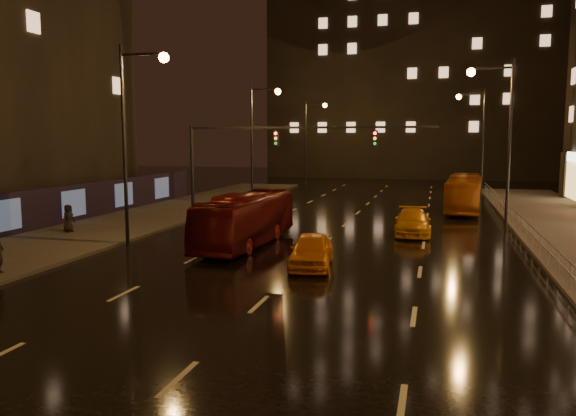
{
  "coord_description": "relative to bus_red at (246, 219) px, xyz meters",
  "views": [
    {
      "loc": [
        5.54,
        -13.13,
        5.42
      ],
      "look_at": [
        -0.53,
        9.74,
        2.5
      ],
      "focal_mm": 35.0,
      "sensor_mm": 36.0,
      "label": 1
    }
  ],
  "objects": [
    {
      "name": "bus_curb",
      "position": [
        11.38,
        16.97,
        0.04
      ],
      "size": [
        3.06,
        10.01,
        2.75
      ],
      "primitive_type": "imported",
      "rotation": [
        0.0,
        0.0,
        -0.08
      ],
      "color": "#91400E",
      "rests_on": "ground"
    },
    {
      "name": "taxi_near",
      "position": [
        4.32,
        -4.09,
        -0.61
      ],
      "size": [
        2.23,
        4.41,
        1.44
      ],
      "primitive_type": "imported",
      "rotation": [
        0.0,
        0.0,
        0.13
      ],
      "color": "orange",
      "rests_on": "ground"
    },
    {
      "name": "pedestrian_c",
      "position": [
        -10.85,
        0.39,
        -0.4
      ],
      "size": [
        0.63,
        0.84,
        1.57
      ],
      "primitive_type": "imported",
      "rotation": [
        0.0,
        0.0,
        1.39
      ],
      "color": "black",
      "rests_on": "sidewalk_left"
    },
    {
      "name": "taxi_far",
      "position": [
        8.11,
        5.52,
        -0.63
      ],
      "size": [
        2.19,
        4.91,
        1.4
      ],
      "primitive_type": "imported",
      "rotation": [
        0.0,
        0.0,
        0.05
      ],
      "color": "orange",
      "rests_on": "ground"
    },
    {
      "name": "traffic_signal",
      "position": [
        -1.24,
        6.19,
        3.4
      ],
      "size": [
        15.31,
        0.32,
        6.2
      ],
      "color": "black",
      "rests_on": "ground"
    },
    {
      "name": "bus_red",
      "position": [
        0.0,
        0.0,
        0.0
      ],
      "size": [
        2.49,
        9.63,
        2.67
      ],
      "primitive_type": "imported",
      "rotation": [
        0.0,
        0.0,
        -0.03
      ],
      "color": "#580D0C",
      "rests_on": "ground"
    },
    {
      "name": "railing_right",
      "position": [
        14.02,
        4.19,
        -0.44
      ],
      "size": [
        0.05,
        56.0,
        1.0
      ],
      "color": "#99999E",
      "rests_on": "sidewalk_right"
    },
    {
      "name": "hoarding_left",
      "position": [
        -13.38,
        -1.81,
        -0.08
      ],
      "size": [
        0.3,
        46.0,
        2.5
      ],
      "primitive_type": "cube",
      "color": "black",
      "rests_on": "ground"
    },
    {
      "name": "building_distant",
      "position": [
        7.82,
        58.19,
        16.67
      ],
      "size": [
        44.0,
        16.0,
        36.0
      ],
      "primitive_type": "cube",
      "color": "black",
      "rests_on": "ground"
    },
    {
      "name": "sidewalk_left",
      "position": [
        -9.68,
        1.19,
        -1.26
      ],
      "size": [
        7.0,
        70.0,
        0.15
      ],
      "primitive_type": "cube",
      "color": "#38332D",
      "rests_on": "ground"
    },
    {
      "name": "ground",
      "position": [
        3.82,
        6.19,
        -1.33
      ],
      "size": [
        140.0,
        140.0,
        0.0
      ],
      "primitive_type": "plane",
      "color": "black",
      "rests_on": "ground"
    }
  ]
}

